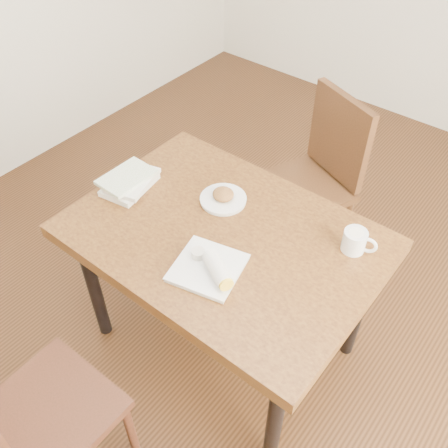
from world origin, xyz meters
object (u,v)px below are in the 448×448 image
Objects in this scene: chair_near at (22,422)px; plate_scone at (223,198)px; plate_burrito at (211,268)px; book_stack at (130,181)px; chair_far at (317,172)px; table at (224,247)px; coffee_mug at (356,241)px.

chair_near is 4.85× the size of plate_scone.
plate_burrito reaches higher than book_stack.
book_stack is (-0.47, -0.83, 0.23)m from chair_far.
plate_scone is at bearing -98.37° from chair_far.
table is at bearing 83.93° from chair_near.
table is 4.17× the size of plate_burrito.
chair_far is (0.07, 1.73, 0.00)m from chair_near.
coffee_mug is at bearing 28.56° from table.
coffee_mug is (0.54, 1.17, 0.25)m from chair_near.
coffee_mug is at bearing 16.23° from book_stack.
plate_scone is at bearing -170.62° from coffee_mug.
plate_scone is at bearing 25.70° from book_stack.
coffee_mug is at bearing 50.60° from plate_burrito.
plate_burrito is (-0.35, -0.43, -0.02)m from coffee_mug.
chair_near is (-0.10, -0.93, -0.12)m from table.
plate_scone is at bearing 91.18° from chair_near.
coffee_mug is (0.47, -0.56, 0.25)m from chair_far.
chair_near is at bearing -92.45° from chair_far.
chair_far is at bearing 96.55° from plate_burrito.
plate_scone is 0.41m from book_stack.
chair_far is 0.98m from book_stack.
book_stack is (-0.93, -0.27, -0.02)m from coffee_mug.
chair_near is 3.30× the size of plate_burrito.
book_stack is at bearing -119.31° from chair_far.
chair_near reaches higher than table.
plate_scone is (-0.02, 1.08, 0.22)m from chair_near.
plate_burrito is (0.19, 0.74, 0.23)m from chair_near.
chair_far reaches higher than table.
chair_near is 1.74m from chair_far.
chair_near reaches higher than plate_burrito.
book_stack is (-0.37, -0.18, 0.01)m from plate_scone.
chair_far is at bearing 60.69° from book_stack.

